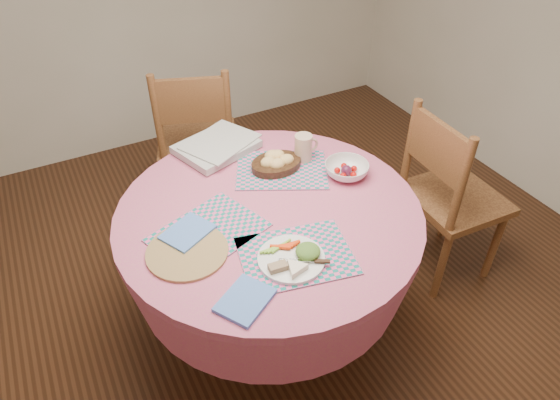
{
  "coord_description": "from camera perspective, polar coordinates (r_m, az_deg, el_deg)",
  "views": [
    {
      "loc": [
        -0.68,
        -1.39,
        2.03
      ],
      "look_at": [
        0.05,
        0.0,
        0.78
      ],
      "focal_mm": 32.0,
      "sensor_mm": 36.0,
      "label": 1
    }
  ],
  "objects": [
    {
      "name": "fruit_bowl",
      "position": [
        2.19,
        7.61,
        3.43
      ],
      "size": [
        0.22,
        0.22,
        0.06
      ],
      "rotation": [
        0.0,
        0.0,
        -0.19
      ],
      "color": "white",
      "rests_on": "dining_table"
    },
    {
      "name": "latte_mug",
      "position": [
        2.26,
        2.74,
        6.03
      ],
      "size": [
        0.12,
        0.08,
        0.12
      ],
      "color": "#CFAD8E",
      "rests_on": "placemat_back"
    },
    {
      "name": "chair_back",
      "position": [
        2.95,
        -9.46,
        6.94
      ],
      "size": [
        0.57,
        0.56,
        0.98
      ],
      "rotation": [
        0.0,
        0.0,
        2.79
      ],
      "color": "brown",
      "rests_on": "ground"
    },
    {
      "name": "wicker_trivet",
      "position": [
        1.85,
        -10.55,
        -5.82
      ],
      "size": [
        0.3,
        0.3,
        0.01
      ],
      "primitive_type": "cylinder",
      "color": "olive",
      "rests_on": "dining_table"
    },
    {
      "name": "dinner_plate",
      "position": [
        1.78,
        1.63,
        -6.56
      ],
      "size": [
        0.24,
        0.24,
        0.05
      ],
      "rotation": [
        0.0,
        0.0,
        -0.1
      ],
      "color": "white",
      "rests_on": "placemat_front"
    },
    {
      "name": "ground",
      "position": [
        2.55,
        -1.02,
        -14.16
      ],
      "size": [
        4.0,
        4.0,
        0.0
      ],
      "primitive_type": "plane",
      "color": "#331C0F",
      "rests_on": "ground"
    },
    {
      "name": "chair_right",
      "position": [
        2.62,
        18.63,
        0.62
      ],
      "size": [
        0.45,
        0.47,
        0.97
      ],
      "rotation": [
        0.0,
        0.0,
        1.52
      ],
      "color": "brown",
      "rests_on": "ground"
    },
    {
      "name": "placemat_front",
      "position": [
        1.81,
        1.86,
        -6.38
      ],
      "size": [
        0.45,
        0.38,
        0.01
      ],
      "primitive_type": "cube",
      "rotation": [
        0.0,
        0.0,
        -0.21
      ],
      "color": "#157872",
      "rests_on": "dining_table"
    },
    {
      "name": "napkin_near",
      "position": [
        1.67,
        -4.01,
        -11.36
      ],
      "size": [
        0.23,
        0.21,
        0.01
      ],
      "primitive_type": "cube",
      "rotation": [
        0.0,
        0.0,
        0.55
      ],
      "color": "#517BD0",
      "rests_on": "dining_table"
    },
    {
      "name": "placemat_left",
      "position": [
        1.92,
        -8.18,
        -3.69
      ],
      "size": [
        0.48,
        0.42,
        0.01
      ],
      "primitive_type": "cube",
      "rotation": [
        0.0,
        0.0,
        0.34
      ],
      "color": "#157872",
      "rests_on": "dining_table"
    },
    {
      "name": "dining_table",
      "position": [
        2.14,
        -1.19,
        -5.1
      ],
      "size": [
        1.24,
        1.24,
        0.75
      ],
      "color": "#C95E74",
      "rests_on": "ground"
    },
    {
      "name": "placemat_back",
      "position": [
        2.22,
        0.2,
        3.48
      ],
      "size": [
        0.49,
        0.45,
        0.01
      ],
      "primitive_type": "cube",
      "rotation": [
        0.0,
        0.0,
        -0.47
      ],
      "color": "#157872",
      "rests_on": "dining_table"
    },
    {
      "name": "bread_bowl",
      "position": [
        2.21,
        -0.44,
        4.4
      ],
      "size": [
        0.23,
        0.23,
        0.08
      ],
      "color": "black",
      "rests_on": "placemat_back"
    },
    {
      "name": "napkin_far",
      "position": [
        1.91,
        -10.52,
        -3.67
      ],
      "size": [
        0.22,
        0.21,
        0.01
      ],
      "primitive_type": "cube",
      "rotation": [
        0.0,
        0.0,
        0.47
      ],
      "color": "#517BD0",
      "rests_on": "placemat_left"
    },
    {
      "name": "newspaper_stack",
      "position": [
        2.36,
        -7.2,
        6.16
      ],
      "size": [
        0.42,
        0.37,
        0.04
      ],
      "rotation": [
        0.0,
        0.0,
        0.31
      ],
      "color": "silver",
      "rests_on": "dining_table"
    }
  ]
}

